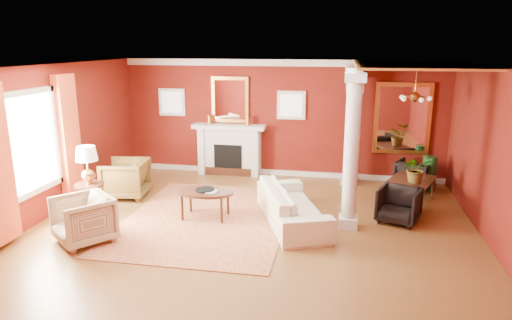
% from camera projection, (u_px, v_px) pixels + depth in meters
% --- Properties ---
extents(ground, '(8.00, 8.00, 0.00)m').
position_uv_depth(ground, '(254.00, 226.00, 8.42)').
color(ground, brown).
rests_on(ground, ground).
extents(room_shell, '(8.04, 7.04, 2.92)m').
position_uv_depth(room_shell, '(254.00, 118.00, 7.92)').
color(room_shell, maroon).
rests_on(room_shell, ground).
extents(fireplace, '(1.85, 0.42, 1.29)m').
position_uv_depth(fireplace, '(229.00, 149.00, 11.65)').
color(fireplace, silver).
rests_on(fireplace, ground).
extents(overmantel_mirror, '(0.95, 0.07, 1.15)m').
position_uv_depth(overmantel_mirror, '(230.00, 100.00, 11.47)').
color(overmantel_mirror, gold).
rests_on(overmantel_mirror, fireplace).
extents(flank_window_left, '(0.70, 0.07, 0.70)m').
position_uv_depth(flank_window_left, '(172.00, 102.00, 11.79)').
color(flank_window_left, silver).
rests_on(flank_window_left, room_shell).
extents(flank_window_right, '(0.70, 0.07, 0.70)m').
position_uv_depth(flank_window_right, '(291.00, 105.00, 11.22)').
color(flank_window_right, silver).
rests_on(flank_window_right, room_shell).
extents(left_window, '(0.21, 2.55, 2.60)m').
position_uv_depth(left_window, '(36.00, 149.00, 8.21)').
color(left_window, white).
rests_on(left_window, room_shell).
extents(column_front, '(0.36, 0.36, 2.80)m').
position_uv_depth(column_front, '(352.00, 152.00, 8.03)').
color(column_front, silver).
rests_on(column_front, ground).
extents(column_back, '(0.36, 0.36, 2.80)m').
position_uv_depth(column_back, '(351.00, 125.00, 10.60)').
color(column_back, silver).
rests_on(column_back, ground).
extents(header_beam, '(0.30, 3.20, 0.32)m').
position_uv_depth(header_beam, '(354.00, 77.00, 9.26)').
color(header_beam, silver).
rests_on(header_beam, column_front).
extents(amber_ceiling, '(2.30, 3.40, 0.04)m').
position_uv_depth(amber_ceiling, '(415.00, 65.00, 8.84)').
color(amber_ceiling, '#DB8840').
rests_on(amber_ceiling, room_shell).
extents(dining_mirror, '(1.30, 0.07, 1.70)m').
position_uv_depth(dining_mirror, '(402.00, 119.00, 10.78)').
color(dining_mirror, gold).
rests_on(dining_mirror, room_shell).
extents(chandelier, '(0.60, 0.62, 0.75)m').
position_uv_depth(chandelier, '(415.00, 97.00, 9.03)').
color(chandelier, '#B97F3A').
rests_on(chandelier, room_shell).
extents(crown_trim, '(8.00, 0.08, 0.16)m').
position_uv_depth(crown_trim, '(282.00, 63.00, 11.01)').
color(crown_trim, silver).
rests_on(crown_trim, room_shell).
extents(base_trim, '(8.00, 0.08, 0.12)m').
position_uv_depth(base_trim, '(280.00, 173.00, 11.69)').
color(base_trim, silver).
rests_on(base_trim, ground).
extents(rug, '(3.07, 4.07, 0.02)m').
position_uv_depth(rug, '(207.00, 218.00, 8.79)').
color(rug, maroon).
rests_on(rug, ground).
extents(sofa, '(1.48, 2.46, 0.93)m').
position_uv_depth(sofa, '(293.00, 199.00, 8.50)').
color(sofa, beige).
rests_on(sofa, ground).
extents(armchair_leopard, '(0.95, 0.99, 0.92)m').
position_uv_depth(armchair_leopard, '(125.00, 177.00, 9.93)').
color(armchair_leopard, black).
rests_on(armchair_leopard, ground).
extents(armchair_stripe, '(1.18, 1.17, 0.89)m').
position_uv_depth(armchair_stripe, '(83.00, 217.00, 7.66)').
color(armchair_stripe, tan).
rests_on(armchair_stripe, ground).
extents(coffee_table, '(1.10, 1.10, 0.55)m').
position_uv_depth(coffee_table, '(205.00, 193.00, 8.70)').
color(coffee_table, '#33180E').
rests_on(coffee_table, ground).
extents(coffee_book, '(0.18, 0.04, 0.25)m').
position_uv_depth(coffee_book, '(207.00, 185.00, 8.60)').
color(coffee_book, '#33180E').
rests_on(coffee_book, coffee_table).
extents(side_table, '(0.56, 0.56, 1.39)m').
position_uv_depth(side_table, '(88.00, 170.00, 8.73)').
color(side_table, '#33180E').
rests_on(side_table, ground).
extents(dining_table, '(1.03, 1.56, 0.82)m').
position_uv_depth(dining_table, '(410.00, 186.00, 9.43)').
color(dining_table, '#33180E').
rests_on(dining_table, ground).
extents(dining_chair_near, '(0.90, 0.88, 0.73)m').
position_uv_depth(dining_chair_near, '(399.00, 203.00, 8.54)').
color(dining_chair_near, black).
rests_on(dining_chair_near, ground).
extents(dining_chair_far, '(0.93, 0.90, 0.74)m').
position_uv_depth(dining_chair_far, '(414.00, 173.00, 10.50)').
color(dining_chair_far, black).
rests_on(dining_chair_far, ground).
extents(green_urn, '(0.34, 0.34, 0.82)m').
position_uv_depth(green_urn, '(429.00, 177.00, 10.38)').
color(green_urn, '#14411A').
rests_on(green_urn, ground).
extents(potted_plant, '(0.62, 0.67, 0.45)m').
position_uv_depth(potted_plant, '(417.00, 157.00, 9.20)').
color(potted_plant, '#26591E').
rests_on(potted_plant, dining_table).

